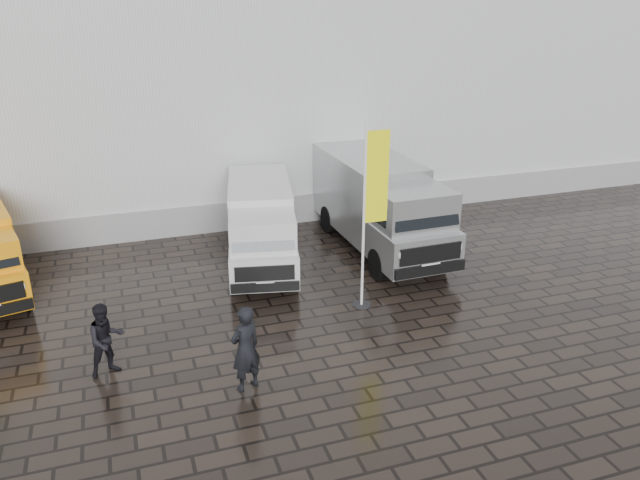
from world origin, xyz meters
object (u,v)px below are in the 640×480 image
object	(u,v)px
flagpole	(371,208)
person_front	(245,349)
person_tent	(106,339)
van_silver	(380,207)
wheelie_bin	(415,203)
van_white	(261,227)

from	to	relation	value
flagpole	person_front	bearing A→B (deg)	-145.25
flagpole	person_tent	distance (m)	6.97
van_silver	flagpole	distance (m)	4.20
wheelie_bin	van_white	bearing A→B (deg)	-175.93
van_white	person_front	world-z (taller)	van_white
person_tent	flagpole	bearing A→B (deg)	-10.06
van_white	person_front	bearing A→B (deg)	-94.72
wheelie_bin	person_front	world-z (taller)	person_front
flagpole	wheelie_bin	distance (m)	7.95
flagpole	person_tent	bearing A→B (deg)	-169.90
van_silver	person_front	size ratio (longest dim) A/B	3.46
van_white	van_silver	bearing A→B (deg)	11.79
van_white	van_silver	xyz separation A→B (m)	(3.89, 0.00, 0.23)
flagpole	wheelie_bin	bearing A→B (deg)	54.10
van_white	van_silver	world-z (taller)	van_silver
wheelie_bin	van_silver	bearing A→B (deg)	-152.83
van_white	person_front	size ratio (longest dim) A/B	2.91
person_front	person_tent	size ratio (longest dim) A/B	1.15
van_white	flagpole	distance (m)	4.36
van_silver	person_front	world-z (taller)	van_silver
person_front	wheelie_bin	bearing A→B (deg)	-156.89
flagpole	wheelie_bin	size ratio (longest dim) A/B	5.15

